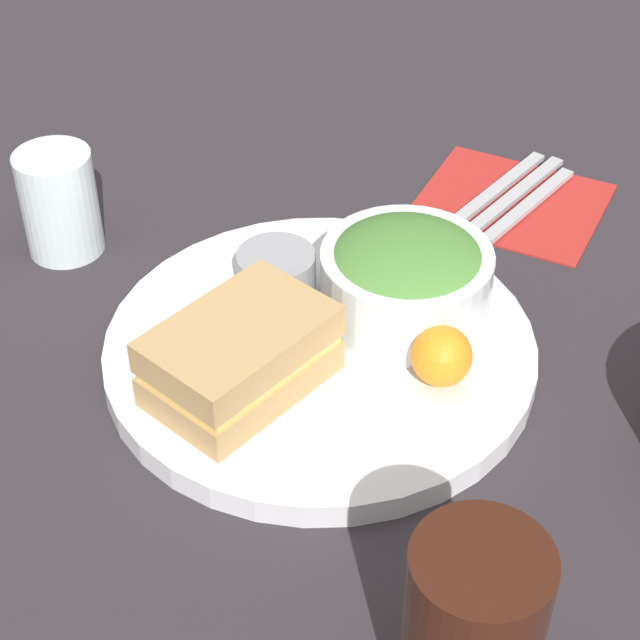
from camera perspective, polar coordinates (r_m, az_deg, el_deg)
ground_plane at (r=0.82m, az=0.00°, el=-2.16°), size 4.00×4.00×0.00m
plate at (r=0.81m, az=0.00°, el=-1.63°), size 0.33×0.33×0.02m
sandwich at (r=0.75m, az=-4.27°, el=-1.93°), size 0.15×0.11×0.06m
salad_bowl at (r=0.81m, az=4.61°, el=2.38°), size 0.13×0.13×0.07m
dressing_cup at (r=0.84m, az=-2.33°, el=2.47°), size 0.06×0.06×0.04m
orange_wedge at (r=0.76m, az=6.56°, el=-1.83°), size 0.04×0.04×0.04m
drink_glass at (r=0.58m, az=8.07°, el=-16.45°), size 0.07×0.07×0.13m
napkin at (r=1.00m, az=10.15°, el=6.23°), size 0.14×0.16×0.00m
fork at (r=1.01m, az=9.31°, el=6.81°), size 0.16×0.05×0.01m
knife at (r=1.00m, az=10.18°, el=6.44°), size 0.17×0.05×0.01m
spoon at (r=0.99m, az=11.07°, el=6.06°), size 0.14×0.04×0.01m
water_glass at (r=0.93m, az=-13.72°, el=6.09°), size 0.06×0.06×0.09m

